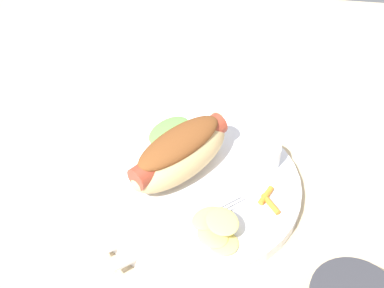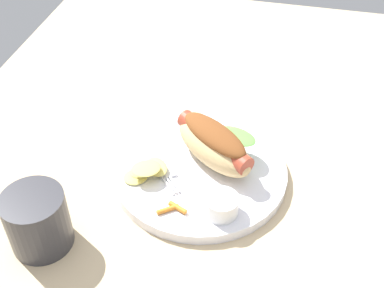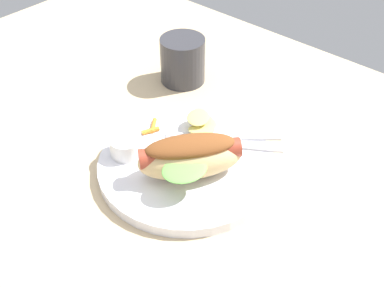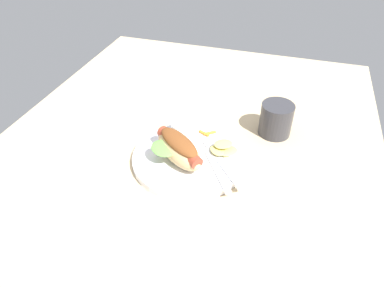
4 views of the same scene
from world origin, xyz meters
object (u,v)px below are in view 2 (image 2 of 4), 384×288
(knife, at_px, (158,146))
(chips_pile, at_px, (145,170))
(sauce_ramekin, at_px, (221,205))
(plate, at_px, (200,171))
(hot_dog, at_px, (214,143))
(carrot_garnish, at_px, (173,208))
(fork, at_px, (151,154))
(drinking_cup, at_px, (38,221))

(knife, height_order, chips_pile, chips_pile)
(sauce_ramekin, relative_size, chips_pile, 0.62)
(plate, distance_m, hot_dog, 0.05)
(plate, xyz_separation_m, knife, (0.03, 0.07, 0.01))
(sauce_ramekin, bearing_deg, carrot_garnish, 100.16)
(plate, height_order, sauce_ramekin, sauce_ramekin)
(sauce_ramekin, distance_m, fork, 0.15)
(fork, height_order, chips_pile, chips_pile)
(hot_dog, xyz_separation_m, carrot_garnish, (-0.11, 0.03, -0.03))
(plate, distance_m, knife, 0.08)
(knife, distance_m, chips_pile, 0.06)
(plate, relative_size, hot_dog, 1.70)
(hot_dog, relative_size, carrot_garnish, 3.67)
(chips_pile, bearing_deg, knife, -0.50)
(carrot_garnish, bearing_deg, hot_dog, -17.54)
(fork, height_order, knife, same)
(knife, relative_size, chips_pile, 1.92)
(fork, xyz_separation_m, carrot_garnish, (-0.09, -0.06, 0.00))
(carrot_garnish, bearing_deg, knife, 24.72)
(hot_dog, height_order, sauce_ramekin, hot_dog)
(hot_dog, xyz_separation_m, fork, (-0.01, 0.09, -0.03))
(sauce_ramekin, height_order, chips_pile, sauce_ramekin)
(plate, xyz_separation_m, sauce_ramekin, (-0.08, -0.04, 0.02))
(hot_dog, relative_size, sauce_ramekin, 3.25)
(knife, bearing_deg, plate, 34.29)
(hot_dog, distance_m, sauce_ramekin, 0.10)
(knife, xyz_separation_m, drinking_cup, (-0.19, 0.10, 0.02))
(fork, bearing_deg, knife, 124.98)
(chips_pile, height_order, drinking_cup, drinking_cup)
(fork, relative_size, drinking_cup, 1.69)
(chips_pile, xyz_separation_m, drinking_cup, (-0.13, 0.10, 0.01))
(fork, bearing_deg, chips_pile, -33.70)
(fork, xyz_separation_m, chips_pile, (-0.04, -0.00, 0.01))
(sauce_ramekin, relative_size, fork, 0.33)
(fork, bearing_deg, hot_dog, 56.77)
(chips_pile, bearing_deg, fork, 6.82)
(sauce_ramekin, xyz_separation_m, fork, (0.08, 0.12, -0.01))
(hot_dog, distance_m, carrot_garnish, 0.12)
(sauce_ramekin, xyz_separation_m, chips_pile, (0.04, 0.12, -0.00))
(knife, bearing_deg, drinking_cup, -60.16)
(carrot_garnish, height_order, drinking_cup, drinking_cup)
(hot_dog, height_order, knife, hot_dog)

